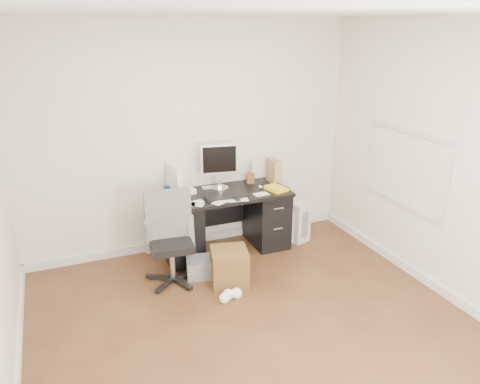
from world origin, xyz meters
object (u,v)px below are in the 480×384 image
object	(u,v)px
pc_tower	(290,218)
desk	(225,220)
keyboard	(226,196)
office_chair	(171,240)
wicker_basket	(229,266)
lcd_monitor	(219,166)

from	to	relation	value
pc_tower	desk	bearing A→B (deg)	163.44
desk	keyboard	size ratio (longest dim) A/B	3.17
office_chair	wicker_basket	bearing A→B (deg)	-18.72
keyboard	wicker_basket	bearing A→B (deg)	-102.57
lcd_monitor	wicker_basket	distance (m)	1.23
lcd_monitor	keyboard	size ratio (longest dim) A/B	1.19
pc_tower	wicker_basket	world-z (taller)	pc_tower
pc_tower	wicker_basket	distance (m)	1.37
lcd_monitor	office_chair	size ratio (longest dim) A/B	0.58
keyboard	wicker_basket	distance (m)	0.83
desk	keyboard	bearing A→B (deg)	-108.16
desk	wicker_basket	distance (m)	0.79
lcd_monitor	office_chair	xyz separation A→B (m)	(-0.77, -0.62, -0.54)
lcd_monitor	wicker_basket	xyz separation A→B (m)	(-0.22, -0.87, -0.84)
lcd_monitor	desk	bearing A→B (deg)	-73.60
office_chair	pc_tower	distance (m)	1.78
office_chair	keyboard	bearing A→B (deg)	29.01
keyboard	wicker_basket	size ratio (longest dim) A/B	1.25
wicker_basket	lcd_monitor	bearing A→B (deg)	75.99
desk	pc_tower	size ratio (longest dim) A/B	2.91
desk	office_chair	distance (m)	0.92
keyboard	office_chair	size ratio (longest dim) A/B	0.48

